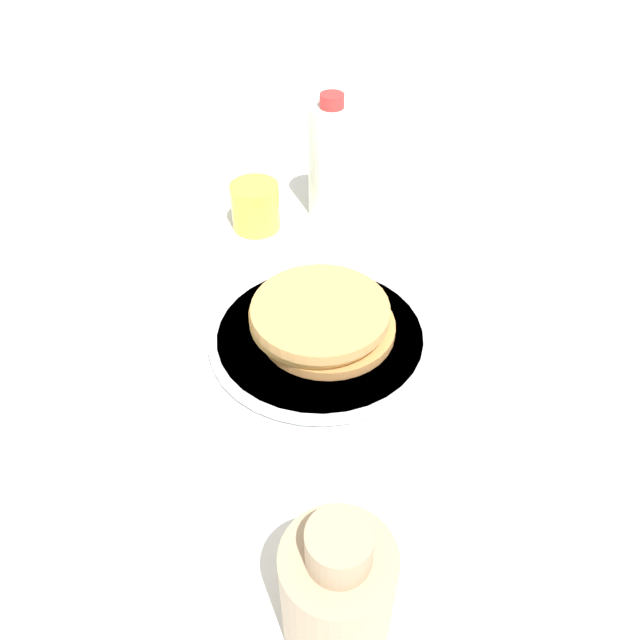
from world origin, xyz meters
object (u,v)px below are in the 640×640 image
at_px(pancake_stack, 322,318).
at_px(juice_glass, 255,206).
at_px(plate, 320,336).
at_px(water_bottle_near, 331,161).
at_px(cream_jug, 337,591).

relative_size(pancake_stack, juice_glass, 2.48).
distance_m(plate, pancake_stack, 0.03).
distance_m(pancake_stack, juice_glass, 0.25).
relative_size(pancake_stack, water_bottle_near, 0.95).
distance_m(plate, juice_glass, 0.26).
relative_size(plate, water_bottle_near, 1.45).
distance_m(plate, cream_jug, 0.33).
distance_m(plate, water_bottle_near, 0.29).
xyz_separation_m(pancake_stack, water_bottle_near, (0.27, 0.08, 0.05)).
distance_m(cream_jug, water_bottle_near, 0.61).
height_order(pancake_stack, juice_glass, juice_glass).
bearing_deg(plate, water_bottle_near, 17.33).
xyz_separation_m(cream_jug, water_bottle_near, (0.57, 0.21, 0.02)).
distance_m(juice_glass, cream_jug, 0.58).
xyz_separation_m(plate, pancake_stack, (0.01, 0.00, 0.03)).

